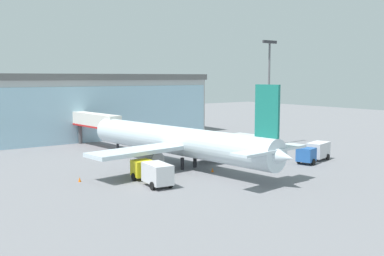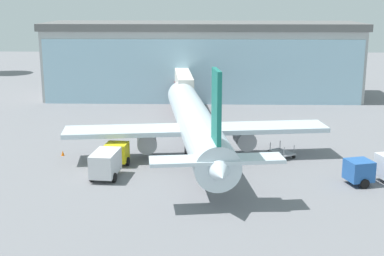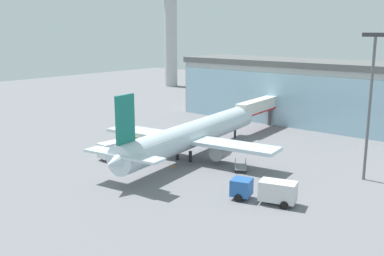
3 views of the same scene
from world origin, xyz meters
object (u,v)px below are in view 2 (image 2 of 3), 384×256
(catering_truck, at_px, (109,160))
(safety_cone_wingtip, at_px, (63,153))
(jet_bridge, at_px, (183,82))
(airplane, at_px, (196,124))
(safety_cone_nose, at_px, (209,168))
(baggage_cart, at_px, (282,153))

(catering_truck, bearing_deg, safety_cone_wingtip, 51.50)
(jet_bridge, xyz_separation_m, safety_cone_wingtip, (-12.30, -23.84, -4.30))
(jet_bridge, distance_m, airplane, 23.06)
(airplane, relative_size, safety_cone_nose, 68.91)
(airplane, distance_m, catering_truck, 11.08)
(airplane, xyz_separation_m, catering_truck, (-8.33, -7.01, -2.03))
(jet_bridge, distance_m, catering_truck, 30.68)
(safety_cone_nose, bearing_deg, airplane, 104.19)
(catering_truck, bearing_deg, safety_cone_nose, -77.37)
(safety_cone_nose, bearing_deg, catering_truck, -172.83)
(airplane, height_order, safety_cone_wingtip, airplane)
(catering_truck, distance_m, safety_cone_wingtip, 8.85)
(catering_truck, relative_size, safety_cone_nose, 13.59)
(jet_bridge, relative_size, safety_cone_wingtip, 26.43)
(baggage_cart, relative_size, safety_cone_wingtip, 5.84)
(jet_bridge, height_order, baggage_cart, jet_bridge)
(airplane, distance_m, baggage_cart, 9.96)
(baggage_cart, height_order, safety_cone_wingtip, baggage_cart)
(safety_cone_wingtip, bearing_deg, safety_cone_nose, -16.77)
(airplane, height_order, safety_cone_nose, airplane)
(safety_cone_nose, height_order, safety_cone_wingtip, same)
(safety_cone_wingtip, bearing_deg, baggage_cart, 0.47)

